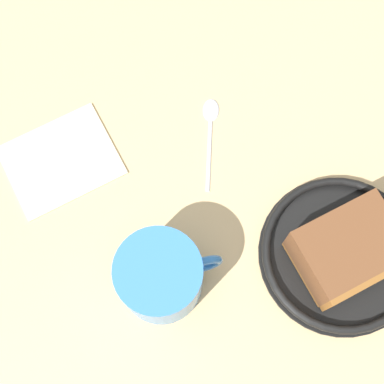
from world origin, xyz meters
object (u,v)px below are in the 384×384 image
at_px(tea_mug, 161,277).
at_px(folded_napkin, 61,160).
at_px(cake_slice, 348,251).
at_px(teaspoon, 211,123).
at_px(small_plate, 340,254).

relative_size(tea_mug, folded_napkin, 0.89).
height_order(cake_slice, tea_mug, tea_mug).
bearing_deg(folded_napkin, cake_slice, 143.53).
bearing_deg(teaspoon, tea_mug, 57.35).
xyz_separation_m(cake_slice, folded_napkin, (0.27, -0.20, -0.03)).
relative_size(small_plate, teaspoon, 1.55).
distance_m(small_plate, tea_mug, 0.20).
relative_size(cake_slice, folded_napkin, 0.94).
bearing_deg(teaspoon, cake_slice, 114.77).
bearing_deg(tea_mug, teaspoon, -122.65).
xyz_separation_m(tea_mug, teaspoon, (-0.11, -0.17, -0.04)).
xyz_separation_m(small_plate, tea_mug, (0.20, -0.03, 0.04)).
height_order(teaspoon, folded_napkin, teaspoon).
xyz_separation_m(cake_slice, teaspoon, (0.09, -0.20, -0.03)).
height_order(small_plate, teaspoon, small_plate).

